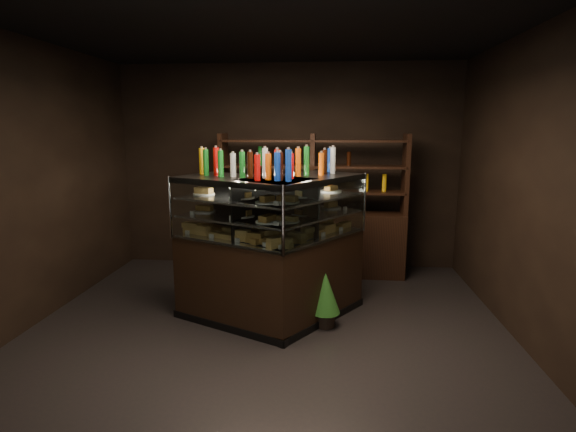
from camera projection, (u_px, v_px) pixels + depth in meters
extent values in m
plane|color=black|center=(265.00, 336.00, 4.55)|extent=(5.00, 5.00, 0.00)
cube|color=black|center=(288.00, 167.00, 6.70)|extent=(5.00, 0.02, 3.00)
cube|color=black|center=(176.00, 272.00, 1.81)|extent=(5.00, 0.02, 3.00)
cube|color=black|center=(539.00, 193.00, 4.04)|extent=(0.02, 5.00, 3.00)
cube|color=black|center=(16.00, 186.00, 4.48)|extent=(0.02, 5.00, 3.00)
cube|color=black|center=(262.00, 21.00, 3.97)|extent=(5.00, 5.00, 0.02)
cube|color=black|center=(301.00, 276.00, 4.96)|extent=(1.39, 1.55, 0.92)
cube|color=black|center=(301.00, 312.00, 5.04)|extent=(1.43, 1.60, 0.08)
cube|color=black|center=(302.00, 179.00, 4.75)|extent=(1.39, 1.55, 0.06)
cube|color=silver|center=(302.00, 235.00, 4.87)|extent=(1.31, 1.47, 0.02)
cube|color=silver|center=(302.00, 216.00, 4.83)|extent=(1.31, 1.47, 0.02)
cube|color=silver|center=(302.00, 198.00, 4.79)|extent=(1.31, 1.47, 0.02)
cube|color=white|center=(329.00, 211.00, 4.58)|extent=(0.82, 1.15, 0.65)
cylinder|color=silver|center=(364.00, 202.00, 5.11)|extent=(0.03, 0.03, 0.67)
cylinder|color=silver|center=(283.00, 221.00, 4.06)|extent=(0.03, 0.03, 0.67)
cube|color=black|center=(245.00, 279.00, 4.86)|extent=(1.57, 1.24, 0.92)
cube|color=black|center=(245.00, 316.00, 4.94)|extent=(1.62, 1.28, 0.08)
cube|color=black|center=(243.00, 180.00, 4.65)|extent=(1.57, 1.24, 0.06)
cube|color=silver|center=(244.00, 237.00, 4.77)|extent=(1.50, 1.17, 0.02)
cube|color=silver|center=(244.00, 218.00, 4.73)|extent=(1.50, 1.17, 0.02)
cube|color=silver|center=(243.00, 199.00, 4.69)|extent=(1.50, 1.17, 0.02)
cube|color=white|center=(221.00, 214.00, 4.41)|extent=(1.27, 0.61, 0.65)
cylinder|color=silver|center=(283.00, 221.00, 4.06)|extent=(0.03, 0.03, 0.67)
cylinder|color=silver|center=(170.00, 207.00, 4.77)|extent=(0.03, 0.03, 0.67)
cube|color=#B39040|center=(267.00, 243.00, 4.40)|extent=(0.18, 0.20, 0.06)
cube|color=#B39040|center=(278.00, 239.00, 4.53)|extent=(0.18, 0.20, 0.06)
cube|color=#B39040|center=(289.00, 236.00, 4.65)|extent=(0.18, 0.20, 0.06)
cube|color=#B39040|center=(299.00, 234.00, 4.78)|extent=(0.18, 0.20, 0.06)
cube|color=#B39040|center=(309.00, 231.00, 4.90)|extent=(0.18, 0.20, 0.06)
cube|color=#B39040|center=(318.00, 228.00, 5.03)|extent=(0.18, 0.20, 0.06)
cube|color=#B39040|center=(327.00, 226.00, 5.16)|extent=(0.18, 0.20, 0.06)
cube|color=#B39040|center=(335.00, 224.00, 5.28)|extent=(0.18, 0.20, 0.06)
cylinder|color=white|center=(268.00, 222.00, 4.43)|extent=(0.24, 0.24, 0.02)
cube|color=#B39040|center=(268.00, 218.00, 4.42)|extent=(0.17, 0.19, 0.05)
cylinder|color=white|center=(302.00, 214.00, 4.83)|extent=(0.24, 0.24, 0.02)
cube|color=#B39040|center=(302.00, 211.00, 4.82)|extent=(0.17, 0.19, 0.05)
cylinder|color=white|center=(330.00, 208.00, 5.22)|extent=(0.24, 0.24, 0.02)
cube|color=#B39040|center=(331.00, 205.00, 5.22)|extent=(0.17, 0.19, 0.05)
cylinder|color=white|center=(267.00, 202.00, 4.39)|extent=(0.24, 0.24, 0.02)
cube|color=#B39040|center=(267.00, 199.00, 4.38)|extent=(0.17, 0.19, 0.05)
cylinder|color=white|center=(302.00, 196.00, 4.79)|extent=(0.24, 0.24, 0.02)
cube|color=#B39040|center=(302.00, 193.00, 4.78)|extent=(0.17, 0.19, 0.05)
cylinder|color=white|center=(331.00, 191.00, 5.19)|extent=(0.24, 0.24, 0.02)
cube|color=#B39040|center=(331.00, 188.00, 5.18)|extent=(0.17, 0.19, 0.05)
cube|color=#B39040|center=(199.00, 228.00, 5.03)|extent=(0.20, 0.16, 0.06)
cube|color=#B39040|center=(211.00, 230.00, 4.95)|extent=(0.20, 0.16, 0.06)
cube|color=#B39040|center=(223.00, 232.00, 4.86)|extent=(0.20, 0.16, 0.06)
cube|color=#B39040|center=(235.00, 234.00, 4.78)|extent=(0.20, 0.16, 0.06)
cube|color=#B39040|center=(248.00, 236.00, 4.69)|extent=(0.20, 0.16, 0.06)
cube|color=#B39040|center=(262.00, 238.00, 4.61)|extent=(0.20, 0.16, 0.06)
cube|color=#B39040|center=(276.00, 240.00, 4.52)|extent=(0.20, 0.16, 0.06)
cube|color=#B39040|center=(290.00, 242.00, 4.44)|extent=(0.20, 0.16, 0.06)
cylinder|color=white|center=(205.00, 211.00, 4.99)|extent=(0.24, 0.24, 0.02)
cube|color=#B39040|center=(205.00, 208.00, 4.99)|extent=(0.19, 0.15, 0.05)
cylinder|color=white|center=(243.00, 216.00, 4.73)|extent=(0.24, 0.24, 0.02)
cube|color=#B39040|center=(243.00, 213.00, 4.72)|extent=(0.19, 0.15, 0.05)
cylinder|color=white|center=(287.00, 221.00, 4.46)|extent=(0.24, 0.24, 0.02)
cube|color=#B39040|center=(287.00, 218.00, 4.45)|extent=(0.19, 0.15, 0.05)
cylinder|color=white|center=(204.00, 194.00, 4.96)|extent=(0.24, 0.24, 0.02)
cube|color=#B39040|center=(204.00, 191.00, 4.95)|extent=(0.19, 0.15, 0.05)
cylinder|color=white|center=(243.00, 198.00, 4.69)|extent=(0.24, 0.24, 0.02)
cube|color=#B39040|center=(243.00, 194.00, 4.68)|extent=(0.19, 0.15, 0.05)
cylinder|color=white|center=(287.00, 202.00, 4.42)|extent=(0.24, 0.24, 0.02)
cube|color=#B39040|center=(287.00, 198.00, 4.42)|extent=(0.19, 0.15, 0.05)
cylinder|color=yellow|center=(263.00, 167.00, 4.28)|extent=(0.06, 0.06, 0.28)
cylinder|color=silver|center=(263.00, 151.00, 4.25)|extent=(0.03, 0.03, 0.02)
cylinder|color=black|center=(272.00, 166.00, 4.37)|extent=(0.06, 0.06, 0.28)
cylinder|color=silver|center=(271.00, 151.00, 4.34)|extent=(0.03, 0.03, 0.02)
cylinder|color=#0F38B2|center=(280.00, 165.00, 4.46)|extent=(0.06, 0.06, 0.28)
cylinder|color=silver|center=(280.00, 150.00, 4.43)|extent=(0.03, 0.03, 0.02)
cylinder|color=silver|center=(287.00, 165.00, 4.55)|extent=(0.06, 0.06, 0.28)
cylinder|color=silver|center=(287.00, 150.00, 4.52)|extent=(0.03, 0.03, 0.02)
cylinder|color=#147223|center=(295.00, 164.00, 4.63)|extent=(0.06, 0.06, 0.28)
cylinder|color=silver|center=(295.00, 149.00, 4.60)|extent=(0.03, 0.03, 0.02)
cylinder|color=#D8590A|center=(302.00, 163.00, 4.72)|extent=(0.06, 0.06, 0.28)
cylinder|color=silver|center=(302.00, 149.00, 4.69)|extent=(0.03, 0.03, 0.02)
cylinder|color=#B20C0A|center=(309.00, 163.00, 4.81)|extent=(0.06, 0.06, 0.28)
cylinder|color=silver|center=(309.00, 149.00, 4.78)|extent=(0.03, 0.03, 0.02)
cylinder|color=yellow|center=(316.00, 162.00, 4.90)|extent=(0.06, 0.06, 0.28)
cylinder|color=silver|center=(316.00, 148.00, 4.87)|extent=(0.03, 0.03, 0.02)
cylinder|color=black|center=(322.00, 161.00, 4.99)|extent=(0.06, 0.06, 0.28)
cylinder|color=silver|center=(322.00, 148.00, 4.96)|extent=(0.03, 0.03, 0.02)
cylinder|color=#0F38B2|center=(328.00, 161.00, 5.07)|extent=(0.06, 0.06, 0.28)
cylinder|color=silver|center=(328.00, 147.00, 5.04)|extent=(0.03, 0.03, 0.02)
cylinder|color=silver|center=(334.00, 160.00, 5.16)|extent=(0.06, 0.06, 0.28)
cylinder|color=silver|center=(334.00, 147.00, 5.13)|extent=(0.03, 0.03, 0.02)
cylinder|color=yellow|center=(199.00, 162.00, 4.92)|extent=(0.06, 0.06, 0.28)
cylinder|color=silver|center=(198.00, 148.00, 4.89)|extent=(0.03, 0.03, 0.02)
cylinder|color=black|center=(207.00, 162.00, 4.86)|extent=(0.06, 0.06, 0.28)
cylinder|color=silver|center=(207.00, 148.00, 4.83)|extent=(0.03, 0.03, 0.02)
cylinder|color=#0F38B2|center=(216.00, 163.00, 4.80)|extent=(0.06, 0.06, 0.28)
cylinder|color=silver|center=(215.00, 149.00, 4.77)|extent=(0.03, 0.03, 0.02)
cylinder|color=silver|center=(224.00, 163.00, 4.74)|extent=(0.06, 0.06, 0.28)
cylinder|color=silver|center=(224.00, 149.00, 4.71)|extent=(0.03, 0.03, 0.02)
cylinder|color=#147223|center=(233.00, 164.00, 4.68)|extent=(0.06, 0.06, 0.28)
cylinder|color=silver|center=(233.00, 149.00, 4.65)|extent=(0.03, 0.03, 0.02)
cylinder|color=#D8590A|center=(242.00, 164.00, 4.62)|extent=(0.06, 0.06, 0.28)
cylinder|color=silver|center=(242.00, 149.00, 4.59)|extent=(0.03, 0.03, 0.02)
cylinder|color=#B20C0A|center=(252.00, 164.00, 4.56)|extent=(0.06, 0.06, 0.28)
cylinder|color=silver|center=(252.00, 150.00, 4.53)|extent=(0.03, 0.03, 0.02)
cylinder|color=yellow|center=(261.00, 165.00, 4.50)|extent=(0.06, 0.06, 0.28)
cylinder|color=silver|center=(261.00, 150.00, 4.47)|extent=(0.03, 0.03, 0.02)
cylinder|color=black|center=(271.00, 165.00, 4.44)|extent=(0.06, 0.06, 0.28)
cylinder|color=silver|center=(271.00, 150.00, 4.42)|extent=(0.03, 0.03, 0.02)
cylinder|color=#0F38B2|center=(282.00, 166.00, 4.39)|extent=(0.06, 0.06, 0.28)
cylinder|color=silver|center=(281.00, 150.00, 4.36)|extent=(0.03, 0.03, 0.02)
cylinder|color=silver|center=(292.00, 166.00, 4.33)|extent=(0.06, 0.06, 0.28)
cylinder|color=silver|center=(292.00, 151.00, 4.30)|extent=(0.03, 0.03, 0.02)
cylinder|color=black|center=(325.00, 319.00, 4.77)|extent=(0.21, 0.21, 0.16)
cone|color=#175319|center=(325.00, 293.00, 4.71)|extent=(0.31, 0.31, 0.44)
cone|color=#175319|center=(326.00, 280.00, 4.68)|extent=(0.24, 0.24, 0.31)
cube|color=black|center=(312.00, 243.00, 6.43)|extent=(2.60, 0.45, 0.90)
cube|color=black|center=(224.00, 173.00, 6.36)|extent=(0.06, 0.38, 1.10)
cube|color=black|center=(313.00, 174.00, 6.24)|extent=(0.06, 0.38, 1.10)
cube|color=black|center=(406.00, 175.00, 6.11)|extent=(0.06, 0.38, 1.10)
cube|color=black|center=(313.00, 191.00, 6.29)|extent=(2.54, 0.41, 0.03)
cube|color=black|center=(313.00, 166.00, 6.22)|extent=(2.54, 0.41, 0.03)
cube|color=black|center=(313.00, 141.00, 6.15)|extent=(2.54, 0.41, 0.03)
cylinder|color=yellow|center=(243.00, 182.00, 6.36)|extent=(0.06, 0.06, 0.22)
cylinder|color=black|center=(260.00, 182.00, 6.33)|extent=(0.06, 0.06, 0.22)
cylinder|color=#0F38B2|center=(278.00, 182.00, 6.31)|extent=(0.06, 0.06, 0.22)
cylinder|color=silver|center=(295.00, 182.00, 6.29)|extent=(0.06, 0.06, 0.22)
cylinder|color=#147223|center=(313.00, 183.00, 6.26)|extent=(0.06, 0.06, 0.22)
cylinder|color=#D8590A|center=(330.00, 183.00, 6.24)|extent=(0.06, 0.06, 0.22)
cylinder|color=#B20C0A|center=(348.00, 183.00, 6.21)|extent=(0.06, 0.06, 0.22)
cylinder|color=yellow|center=(366.00, 183.00, 6.19)|extent=(0.06, 0.06, 0.22)
cylinder|color=black|center=(384.00, 183.00, 6.16)|extent=(0.06, 0.06, 0.22)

